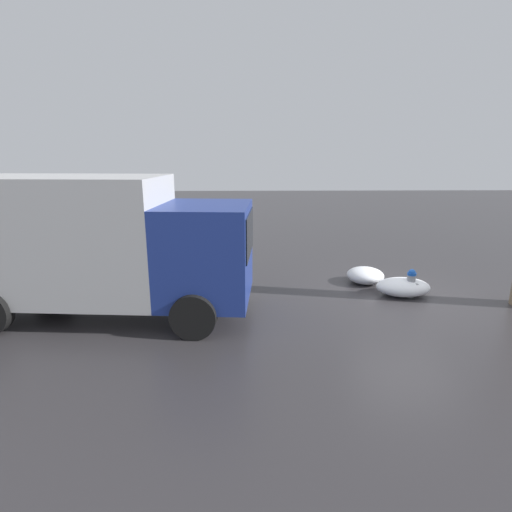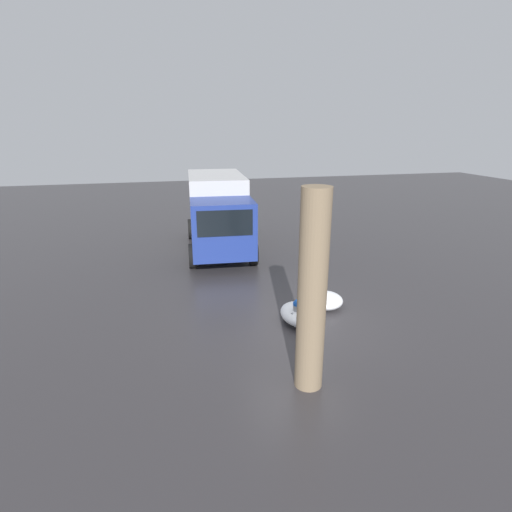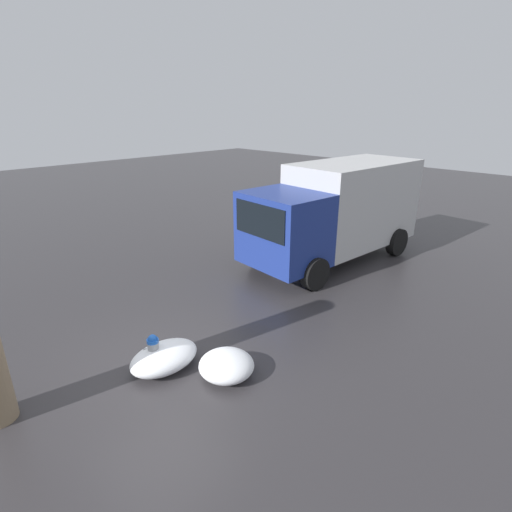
% 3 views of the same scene
% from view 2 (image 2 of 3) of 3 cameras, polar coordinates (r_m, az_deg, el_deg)
% --- Properties ---
extents(ground_plane, '(60.00, 60.00, 0.00)m').
position_cam_2_polar(ground_plane, '(10.66, 5.80, -9.72)').
color(ground_plane, '#333033').
extents(fire_hydrant, '(0.34, 0.40, 0.72)m').
position_cam_2_polar(fire_hydrant, '(10.50, 5.85, -7.93)').
color(fire_hydrant, gray).
rests_on(fire_hydrant, ground_plane).
extents(tree_trunk, '(0.84, 0.55, 3.98)m').
position_cam_2_polar(tree_trunk, '(7.54, 8.02, -5.18)').
color(tree_trunk, '#7F6B51').
rests_on(tree_trunk, ground_plane).
extents(delivery_truck, '(6.33, 2.88, 3.04)m').
position_cam_2_polar(delivery_truck, '(16.61, -5.48, 6.47)').
color(delivery_truck, navy).
rests_on(delivery_truck, ground_plane).
extents(snow_pile_by_hydrant, '(1.35, 0.94, 0.44)m').
position_cam_2_polar(snow_pile_by_hydrant, '(10.72, 6.17, -8.27)').
color(snow_pile_by_hydrant, white).
rests_on(snow_pile_by_hydrant, ground_plane).
extents(snow_pile_curbside, '(1.01, 1.03, 0.44)m').
position_cam_2_polar(snow_pile_curbside, '(11.63, 9.79, -6.25)').
color(snow_pile_curbside, white).
rests_on(snow_pile_curbside, ground_plane).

